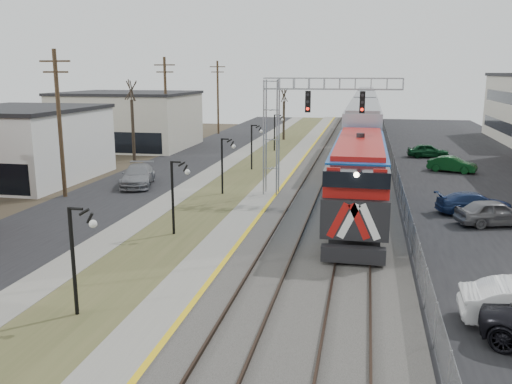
# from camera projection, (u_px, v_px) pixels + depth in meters

# --- Properties ---
(street_west) EXTENTS (7.00, 120.00, 0.04)m
(street_west) POSITION_uv_depth(u_px,v_px,m) (159.00, 173.00, 46.61)
(street_west) COLOR black
(street_west) RESTS_ON ground
(sidewalk) EXTENTS (2.00, 120.00, 0.08)m
(sidewalk) POSITION_uv_depth(u_px,v_px,m) (210.00, 174.00, 45.73)
(sidewalk) COLOR gray
(sidewalk) RESTS_ON ground
(grass_median) EXTENTS (4.00, 120.00, 0.06)m
(grass_median) POSITION_uv_depth(u_px,v_px,m) (244.00, 176.00, 45.14)
(grass_median) COLOR #474C28
(grass_median) RESTS_ON ground
(platform) EXTENTS (2.00, 120.00, 0.24)m
(platform) POSITION_uv_depth(u_px,v_px,m) (280.00, 176.00, 44.54)
(platform) COLOR gray
(platform) RESTS_ON ground
(ballast_bed) EXTENTS (8.00, 120.00, 0.20)m
(ballast_bed) POSITION_uv_depth(u_px,v_px,m) (341.00, 179.00, 43.57)
(ballast_bed) COLOR #595651
(ballast_bed) RESTS_ON ground
(parking_lot) EXTENTS (16.00, 120.00, 0.04)m
(parking_lot) POSITION_uv_depth(u_px,v_px,m) (500.00, 186.00, 41.24)
(parking_lot) COLOR black
(parking_lot) RESTS_ON ground
(platform_edge) EXTENTS (0.24, 120.00, 0.01)m
(platform_edge) POSITION_uv_depth(u_px,v_px,m) (290.00, 175.00, 44.34)
(platform_edge) COLOR gold
(platform_edge) RESTS_ON platform
(track_near) EXTENTS (1.58, 120.00, 0.15)m
(track_near) POSITION_uv_depth(u_px,v_px,m) (316.00, 176.00, 43.92)
(track_near) COLOR #2D2119
(track_near) RESTS_ON ballast_bed
(track_far) EXTENTS (1.58, 120.00, 0.15)m
(track_far) POSITION_uv_depth(u_px,v_px,m) (360.00, 177.00, 43.24)
(track_far) COLOR #2D2119
(track_far) RESTS_ON ballast_bed
(train) EXTENTS (3.00, 85.85, 5.33)m
(train) POSITION_uv_depth(u_px,v_px,m) (364.00, 119.00, 65.67)
(train) COLOR #144CA2
(train) RESTS_ON ground
(signal_gantry) EXTENTS (9.00, 1.07, 8.15)m
(signal_gantry) POSITION_uv_depth(u_px,v_px,m) (297.00, 117.00, 36.22)
(signal_gantry) COLOR gray
(signal_gantry) RESTS_ON ground
(lampposts) EXTENTS (0.14, 62.14, 4.00)m
(lampposts) POSITION_uv_depth(u_px,v_px,m) (175.00, 197.00, 28.73)
(lampposts) COLOR black
(lampposts) RESTS_ON ground
(utility_poles) EXTENTS (0.28, 80.28, 10.00)m
(utility_poles) POSITION_uv_depth(u_px,v_px,m) (60.00, 125.00, 36.55)
(utility_poles) COLOR #4C3823
(utility_poles) RESTS_ON ground
(fence) EXTENTS (0.04, 120.00, 1.60)m
(fence) POSITION_uv_depth(u_px,v_px,m) (395.00, 172.00, 42.60)
(fence) COLOR gray
(fence) RESTS_ON ground
(bare_trees) EXTENTS (12.30, 42.30, 5.95)m
(bare_trees) POSITION_uv_depth(u_px,v_px,m) (162.00, 136.00, 50.00)
(bare_trees) COLOR #382D23
(bare_trees) RESTS_ON ground
(car_lot_d) EXTENTS (4.83, 2.73, 1.32)m
(car_lot_d) POSITION_uv_depth(u_px,v_px,m) (474.00, 204.00, 32.89)
(car_lot_d) COLOR navy
(car_lot_d) RESTS_ON ground
(car_lot_e) EXTENTS (4.63, 2.86, 1.47)m
(car_lot_e) POSITION_uv_depth(u_px,v_px,m) (495.00, 213.00, 30.42)
(car_lot_e) COLOR slate
(car_lot_e) RESTS_ON ground
(car_lot_f) EXTENTS (4.27, 2.67, 1.33)m
(car_lot_f) POSITION_uv_depth(u_px,v_px,m) (452.00, 165.00, 46.74)
(car_lot_f) COLOR #0D421A
(car_lot_f) RESTS_ON ground
(car_street_b) EXTENTS (3.57, 5.79, 1.57)m
(car_street_b) POSITION_uv_depth(u_px,v_px,m) (138.00, 176.00, 41.09)
(car_street_b) COLOR gray
(car_street_b) RESTS_ON ground
(car_lot_g) EXTENTS (4.13, 1.77, 1.39)m
(car_lot_g) POSITION_uv_depth(u_px,v_px,m) (428.00, 151.00, 54.64)
(car_lot_g) COLOR #0B3A1C
(car_lot_g) RESTS_ON ground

